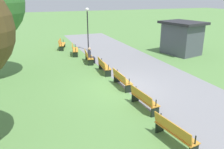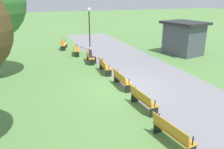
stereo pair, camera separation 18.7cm
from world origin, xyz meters
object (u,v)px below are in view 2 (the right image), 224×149
object	(u,v)px
bench_2	(89,56)
lamp_post	(89,21)
person_seated	(92,55)
bench_5	(143,99)
bench_6	(172,132)
bench_0	(63,44)
bench_3	(104,66)
bench_4	(121,79)
kiosk	(184,38)
bench_1	(76,49)

from	to	relation	value
bench_2	lamp_post	distance (m)	4.60
bench_2	person_seated	distance (m)	0.34
bench_5	bench_6	xyz separation A→B (m)	(2.66, -0.27, 0.00)
bench_0	bench_5	size ratio (longest dim) A/B	1.02
bench_3	person_seated	xyz separation A→B (m)	(-2.38, -0.17, 0.16)
bench_4	person_seated	xyz separation A→B (m)	(-5.05, -0.26, 0.16)
person_seated	kiosk	world-z (taller)	kiosk
bench_3	lamp_post	distance (m)	6.97
bench_0	bench_3	xyz separation A→B (m)	(7.89, 1.36, 0.00)
bench_4	bench_2	bearing A→B (deg)	-176.08
bench_5	kiosk	world-z (taller)	kiosk
kiosk	bench_0	bearing A→B (deg)	-133.76
bench_2	bench_3	distance (m)	2.67
lamp_post	bench_4	bearing A→B (deg)	-4.53
bench_4	lamp_post	xyz separation A→B (m)	(-9.25, 0.73, 2.14)
bench_2	bench_3	bearing A→B (deg)	13.75
bench_2	bench_3	size ratio (longest dim) A/B	1.01
bench_6	bench_2	bearing A→B (deg)	172.13
bench_3	kiosk	distance (m)	8.17
bench_3	bench_6	world-z (taller)	same
person_seated	kiosk	xyz separation A→B (m)	(-0.06, 7.92, 0.76)
bench_1	bench_2	bearing A→B (deg)	21.61
bench_1	lamp_post	distance (m)	2.94
bench_1	bench_6	size ratio (longest dim) A/B	1.01
bench_3	bench_2	bearing A→B (deg)	-170.18
lamp_post	person_seated	bearing A→B (deg)	-13.30
bench_0	kiosk	distance (m)	10.66
bench_3	lamp_post	size ratio (longest dim) A/B	0.47
bench_0	bench_4	bearing A→B (deg)	23.58
bench_6	lamp_post	xyz separation A→B (m)	(-14.58, 1.10, 2.14)
bench_1	kiosk	bearing A→B (deg)	83.17
bench_2	bench_5	bearing A→B (deg)	9.83
person_seated	kiosk	distance (m)	7.95
bench_1	person_seated	xyz separation A→B (m)	(2.92, 0.56, 0.16)
bench_6	bench_1	bearing A→B (deg)	174.09
bench_1	bench_5	distance (m)	10.67
bench_2	bench_1	bearing A→B (deg)	-162.33
bench_0	lamp_post	size ratio (longest dim) A/B	0.48
bench_1	bench_3	world-z (taller)	same
person_seated	kiosk	bearing A→B (deg)	98.30
bench_0	bench_1	bearing A→B (deg)	29.46
bench_2	kiosk	bearing A→B (deg)	96.28
bench_1	lamp_post	bearing A→B (deg)	141.36
bench_1	bench_6	world-z (taller)	same
bench_2	bench_5	distance (m)	8.01
bench_4	bench_5	bearing A→B (deg)	-1.96
bench_0	bench_3	size ratio (longest dim) A/B	1.02
lamp_post	kiosk	xyz separation A→B (m)	(4.14, 6.92, -1.22)
bench_2	bench_6	distance (m)	10.67
bench_0	person_seated	xyz separation A→B (m)	(5.51, 1.19, 0.16)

